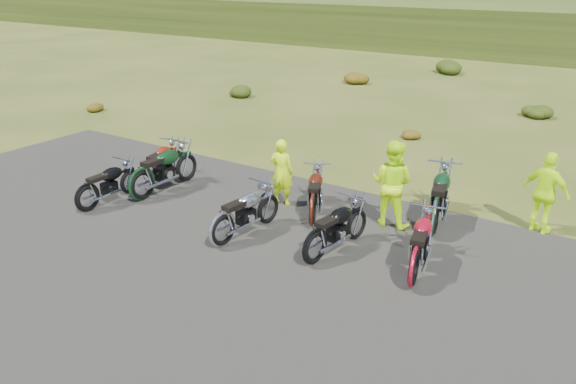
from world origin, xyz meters
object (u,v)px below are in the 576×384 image
Objects in this scene: motorcycle_3 at (223,247)px; motorcycle_7 at (433,236)px; person_middle at (282,173)px; motorcycle_0 at (89,212)px.

motorcycle_3 is 4.37m from motorcycle_7.
person_middle reaches higher than motorcycle_3.
motorcycle_0 is at bearing 101.32° from motorcycle_7.
motorcycle_7 is 3.68m from person_middle.
person_middle is at bearing -50.83° from motorcycle_0.
person_middle reaches higher than motorcycle_0.
motorcycle_0 is 0.93× the size of motorcycle_3.
motorcycle_0 is 7.70m from motorcycle_7.
motorcycle_7 is (3.34, 2.82, 0.00)m from motorcycle_3.
motorcycle_0 is 1.20× the size of person_middle.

